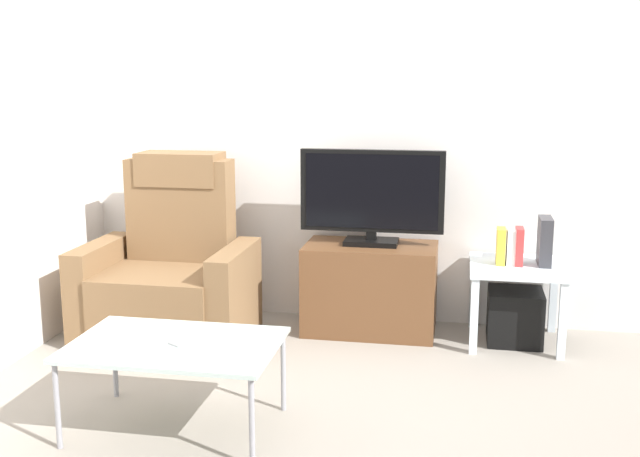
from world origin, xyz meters
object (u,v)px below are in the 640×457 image
(television, at_px, (372,195))
(tv_stand, at_px, (371,288))
(game_console, at_px, (545,241))
(cell_phone, at_px, (187,341))
(book_middle, at_px, (511,247))
(coffee_table, at_px, (175,348))
(book_rightmost, at_px, (519,246))
(side_table, at_px, (517,276))
(subwoofer_box, at_px, (515,316))
(book_leftmost, at_px, (501,246))
(recliner_armchair, at_px, (171,274))

(television, bearing_deg, tv_stand, -90.00)
(game_console, relative_size, cell_phone, 1.83)
(book_middle, bearing_deg, cell_phone, -136.21)
(game_console, distance_m, coffee_table, 2.23)
(book_middle, relative_size, book_rightmost, 0.95)
(tv_stand, bearing_deg, book_rightmost, -4.10)
(television, relative_size, book_middle, 4.18)
(side_table, relative_size, subwoofer_box, 1.73)
(book_middle, bearing_deg, tv_stand, 175.68)
(book_leftmost, height_order, coffee_table, book_leftmost)
(game_console, bearing_deg, side_table, -176.05)
(book_middle, xyz_separation_m, book_rightmost, (0.04, 0.00, 0.00))
(side_table, relative_size, game_console, 1.97)
(subwoofer_box, distance_m, book_rightmost, 0.43)
(tv_stand, bearing_deg, book_middle, -4.32)
(television, relative_size, book_leftmost, 4.10)
(game_console, bearing_deg, coffee_table, -139.46)
(tv_stand, xyz_separation_m, side_table, (0.85, -0.04, 0.13))
(book_leftmost, relative_size, game_console, 0.76)
(book_middle, xyz_separation_m, game_console, (0.19, 0.03, 0.03))
(television, distance_m, recliner_armchair, 1.30)
(book_middle, bearing_deg, book_leftmost, 180.00)
(subwoofer_box, bearing_deg, cell_phone, -136.63)
(subwoofer_box, relative_size, book_rightmost, 1.45)
(book_middle, bearing_deg, television, 174.36)
(side_table, bearing_deg, game_console, 3.95)
(recliner_armchair, bearing_deg, side_table, 3.70)
(book_middle, bearing_deg, game_console, 9.09)
(recliner_armchair, xyz_separation_m, cell_phone, (0.54, -1.18, 0.03))
(book_leftmost, relative_size, book_middle, 1.02)
(subwoofer_box, height_order, game_console, game_console)
(side_table, xyz_separation_m, subwoofer_box, (0.00, 0.00, -0.24))
(side_table, distance_m, cell_phone, 2.05)
(book_leftmost, bearing_deg, side_table, 11.31)
(recliner_armchair, relative_size, book_middle, 5.25)
(recliner_armchair, bearing_deg, book_rightmost, 3.14)
(book_leftmost, xyz_separation_m, cell_phone, (-1.39, -1.39, -0.17))
(book_middle, distance_m, book_rightmost, 0.04)
(television, distance_m, book_leftmost, 0.80)
(recliner_armchair, distance_m, cell_phone, 1.30)
(book_leftmost, distance_m, coffee_table, 2.02)
(book_leftmost, bearing_deg, cell_phone, -135.05)
(recliner_armchair, xyz_separation_m, book_leftmost, (1.93, 0.20, 0.21))
(tv_stand, bearing_deg, game_console, -1.79)
(game_console, bearing_deg, book_middle, -170.91)
(tv_stand, height_order, cell_phone, tv_stand)
(recliner_armchair, height_order, book_leftmost, recliner_armchair)
(side_table, bearing_deg, television, 175.97)
(recliner_armchair, distance_m, book_middle, 2.01)
(side_table, xyz_separation_m, game_console, (0.15, 0.01, 0.21))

